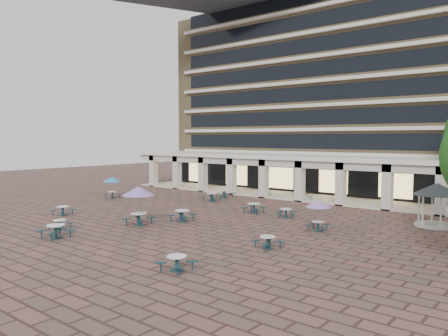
{
  "coord_description": "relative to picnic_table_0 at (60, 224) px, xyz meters",
  "views": [
    {
      "loc": [
        22.95,
        -25.19,
        6.22
      ],
      "look_at": [
        0.18,
        3.0,
        3.69
      ],
      "focal_mm": 35.0,
      "sensor_mm": 36.0,
      "label": 1
    }
  ],
  "objects": [
    {
      "name": "ground",
      "position": [
        4.12,
        9.44,
        -0.39
      ],
      "size": [
        120.0,
        120.0,
        0.0
      ],
      "primitive_type": "plane",
      "color": "brown",
      "rests_on": "ground"
    },
    {
      "name": "apartment_building",
      "position": [
        4.12,
        34.91,
        12.21
      ],
      "size": [
        40.0,
        15.5,
        25.2
      ],
      "color": "#907951",
      "rests_on": "ground"
    },
    {
      "name": "retail_arcade",
      "position": [
        4.12,
        24.24,
        2.61
      ],
      "size": [
        42.0,
        6.6,
        4.4
      ],
      "color": "white",
      "rests_on": "ground"
    },
    {
      "name": "picnic_table_0",
      "position": [
        0.0,
        0.0,
        0.0
      ],
      "size": [
        1.75,
        1.75,
        0.65
      ],
      "rotation": [
        0.0,
        0.0,
        0.36
      ],
      "color": "#14383D",
      "rests_on": "ground"
    },
    {
      "name": "picnic_table_2",
      "position": [
        2.22,
        -1.56,
        0.11
      ],
      "size": [
        1.87,
        1.87,
        0.83
      ],
      "rotation": [
        0.0,
        0.0,
        -0.0
      ],
      "color": "#14383D",
      "rests_on": "ground"
    },
    {
      "name": "picnic_table_3",
      "position": [
        12.76,
        -1.56,
        0.04
      ],
      "size": [
        1.64,
        1.64,
        0.71
      ],
      "rotation": [
        0.0,
        0.0,
        0.05
      ],
      "color": "#14383D",
      "rests_on": "ground"
    },
    {
      "name": "picnic_table_4",
      "position": [
        -9.88,
        11.7,
        1.46
      ],
      "size": [
        1.89,
        1.89,
        2.18
      ],
      "rotation": [
        0.0,
        0.0,
        0.08
      ],
      "color": "#14383D",
      "rests_on": "ground"
    },
    {
      "name": "picnic_table_5",
      "position": [
        -4.78,
        3.07,
        0.04
      ],
      "size": [
        1.86,
        1.86,
        0.72
      ],
      "rotation": [
        0.0,
        0.0,
        0.26
      ],
      "color": "#14383D",
      "rests_on": "ground"
    },
    {
      "name": "picnic_table_6",
      "position": [
        3.02,
        4.36,
        1.94
      ],
      "size": [
        2.37,
        2.37,
        2.74
      ],
      "rotation": [
        0.0,
        0.0,
        0.21
      ],
      "color": "#14383D",
      "rests_on": "ground"
    },
    {
      "name": "picnic_table_7",
      "position": [
        13.79,
        4.62,
        0.02
      ],
      "size": [
        1.85,
        1.85,
        0.68
      ],
      "rotation": [
        0.0,
        0.0,
        -0.37
      ],
      "color": "#14383D",
      "rests_on": "ground"
    },
    {
      "name": "picnic_table_8",
      "position": [
        -0.45,
        16.48,
        0.09
      ],
      "size": [
        1.9,
        1.9,
        0.8
      ],
      "rotation": [
        0.0,
        0.0,
        0.08
      ],
      "color": "#14383D",
      "rests_on": "ground"
    },
    {
      "name": "picnic_table_9",
      "position": [
        6.59,
        13.54,
        0.09
      ],
      "size": [
        1.91,
        1.91,
        0.81
      ],
      "rotation": [
        0.0,
        0.0,
        0.08
      ],
      "color": "#14383D",
      "rests_on": "ground"
    },
    {
      "name": "picnic_table_10",
      "position": [
        4.43,
        7.31,
        0.1
      ],
      "size": [
        2.06,
        2.06,
        0.82
      ],
      "rotation": [
        0.0,
        0.0,
        0.18
      ],
      "color": "#14383D",
      "rests_on": "ground"
    },
    {
      "name": "picnic_table_11",
      "position": [
        13.88,
        10.57,
        1.37
      ],
      "size": [
        1.79,
        1.79,
        2.07
      ],
      "rotation": [
        0.0,
        0.0,
        0.15
      ],
      "color": "#14383D",
      "rests_on": "ground"
    },
    {
      "name": "picnic_table_12",
      "position": [
        -0.95,
        19.04,
        0.11
      ],
      "size": [
        1.94,
        1.94,
        0.83
      ],
      "rotation": [
        0.0,
        0.0,
        0.07
      ],
      "color": "#14383D",
      "rests_on": "ground"
    },
    {
      "name": "picnic_table_13",
      "position": [
        9.69,
        13.47,
        0.03
      ],
      "size": [
        1.89,
        1.89,
        0.69
      ],
      "rotation": [
        0.0,
        0.0,
        0.42
      ],
      "color": "#14383D",
      "rests_on": "ground"
    },
    {
      "name": "gazebo",
      "position": [
        19.63,
        17.19,
        1.89
      ],
      "size": [
        3.25,
        3.25,
        3.02
      ],
      "rotation": [
        0.0,
        0.0,
        -0.06
      ],
      "color": "beige",
      "rests_on": "ground"
    },
    {
      "name": "planter_left",
      "position": [
        1.74,
        22.34,
        0.18
      ],
      "size": [
        1.5,
        0.65,
        1.34
      ],
      "color": "gray",
      "rests_on": "ground"
    },
    {
      "name": "planter_right",
      "position": [
        6.45,
        22.34,
        0.2
      ],
      "size": [
        1.5,
        0.92,
        1.36
      ],
      "color": "gray",
      "rests_on": "ground"
    }
  ]
}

